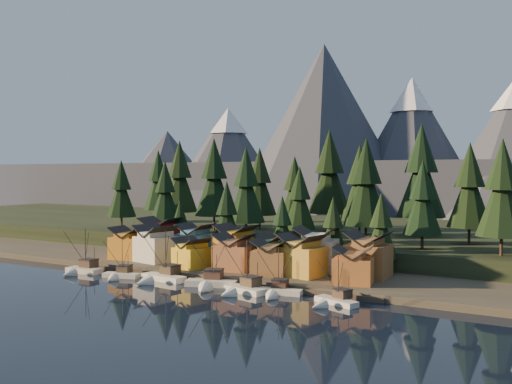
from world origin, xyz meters
The scene contains 46 objects.
ground centered at (0.00, 0.00, 0.00)m, with size 500.00×500.00×0.00m, color black.
shore_strip centered at (0.00, 40.00, 0.75)m, with size 400.00×50.00×1.50m, color #3E362D.
hillside centered at (0.00, 90.00, 3.00)m, with size 420.00×100.00×6.00m, color black.
dock centered at (0.00, 16.50, 0.50)m, with size 80.00×4.00×1.00m, color #4F4438.
mountain_ridge centered at (-4.20, 213.59, 26.06)m, with size 560.00×190.00×90.00m.
boat_0 centered at (-33.62, 8.24, 2.44)m, with size 9.60×10.40×12.21m.
boat_1 centered at (-21.25, 8.55, 1.94)m, with size 9.29×9.71×10.24m.
boat_2 centered at (-10.67, 10.29, 2.35)m, with size 11.96×12.80×12.76m.
boat_3 centered at (2.99, 10.58, 2.39)m, with size 11.88×12.38×12.82m.
boat_4 centered at (12.12, 8.74, 2.33)m, with size 10.14×10.71×11.93m.
boat_5 centered at (18.96, 10.91, 1.88)m, with size 10.51×11.12×10.53m.
boat_6 centered at (31.99, 8.87, 1.84)m, with size 9.53×9.89×10.01m.
house_front_0 centered at (-33.29, 24.80, 5.98)m, with size 9.67×9.28×8.52m.
house_front_1 centered at (-24.04, 24.78, 6.44)m, with size 10.54×10.25×9.40m.
house_front_2 centered at (-10.20, 21.81, 5.31)m, with size 8.97×9.01×7.24m.
house_front_3 centered at (0.63, 24.14, 6.04)m, with size 9.45×9.11×8.65m.
house_front_4 centered at (10.73, 23.60, 5.67)m, with size 9.50×9.95×7.93m.
house_front_5 centered at (17.74, 25.44, 6.44)m, with size 10.25×9.60×9.40m.
house_front_6 centered at (30.77, 22.77, 5.61)m, with size 9.20×8.87×7.82m.
house_back_0 centered at (-30.35, 34.04, 7.04)m, with size 11.11×10.79×10.54m.
house_back_1 centered at (-18.27, 34.17, 6.39)m, with size 8.75×8.85×9.31m.
house_back_2 centered at (-3.89, 32.20, 6.72)m, with size 9.47×8.71×9.93m.
house_back_3 centered at (7.29, 31.06, 5.87)m, with size 9.31×8.58×8.32m.
house_back_4 centered at (17.68, 32.94, 6.89)m, with size 10.92×10.62×10.27m.
house_back_5 centered at (30.84, 31.79, 6.75)m, with size 9.07×9.18×10.01m.
tree_hill_0 centered at (-62.00, 52.00, 18.51)m, with size 9.82×9.82×22.88m.
tree_hill_1 centered at (-50.00, 68.00, 22.27)m, with size 12.77×12.77×29.75m.
tree_hill_2 centered at (-40.00, 48.00, 18.16)m, with size 9.55×9.55×22.25m.
tree_hill_3 centered at (-30.00, 60.00, 22.18)m, with size 12.70×12.70×29.60m.
tree_hill_4 centered at (-22.00, 75.00, 20.72)m, with size 11.56×11.56×26.92m.
tree_hill_5 centered at (-12.00, 50.00, 20.24)m, with size 11.18×11.18×26.05m.
tree_hill_6 centered at (-4.00, 65.00, 18.93)m, with size 10.15×10.15×23.65m.
tree_hill_7 centered at (6.00, 48.00, 17.12)m, with size 8.73×8.73×20.34m.
tree_hill_8 centered at (14.00, 72.00, 20.73)m, with size 11.57×11.57×26.95m.
tree_hill_9 centered at (22.00, 55.00, 21.20)m, with size 11.94×11.94×27.81m.
tree_hill_10 centered at (30.00, 80.00, 24.09)m, with size 14.20×14.20×33.08m.
tree_hill_11 centered at (38.00, 50.00, 17.84)m, with size 9.30×9.30×21.66m.
tree_hill_12 centered at (46.00, 66.00, 20.48)m, with size 11.37×11.37×26.48m.
tree_hill_13 centered at (56.00, 48.00, 20.39)m, with size 11.30×11.30×26.33m.
tree_hill_15 centered at (0.00, 82.00, 23.85)m, with size 14.01×14.01×32.64m.
tree_hill_16 centered at (-68.00, 78.00, 20.81)m, with size 11.63×11.63×27.10m.
tree_shore_0 centered at (-28.00, 40.00, 9.85)m, with size 6.57×6.57×15.30m.
tree_shore_1 centered at (-12.00, 40.00, 12.89)m, with size 8.95×8.95×20.84m.
tree_shore_2 centered at (5.00, 40.00, 10.88)m, with size 7.37×7.37×17.17m.
tree_shore_3 centered at (19.00, 40.00, 10.94)m, with size 7.42×7.42×17.28m.
tree_shore_4 centered at (31.00, 40.00, 11.62)m, with size 7.95×7.95×18.53m.
Camera 1 is at (72.95, -88.75, 24.68)m, focal length 40.00 mm.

